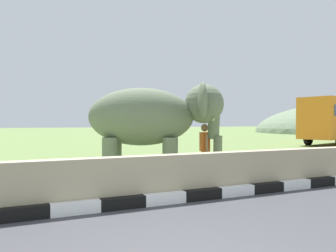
# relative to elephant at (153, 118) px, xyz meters

# --- Properties ---
(striped_curb) EXTENTS (16.20, 0.20, 0.24)m
(striped_curb) POSITION_rel_elephant_xyz_m (-2.24, -2.81, -1.71)
(striped_curb) COLOR white
(striped_curb) RESTS_ON ground_plane
(barrier_parapet) EXTENTS (28.00, 0.36, 1.00)m
(barrier_parapet) POSITION_rel_elephant_xyz_m (0.11, -2.51, -1.33)
(barrier_parapet) COLOR tan
(barrier_parapet) RESTS_ON ground_plane
(elephant) EXTENTS (4.03, 3.22, 2.83)m
(elephant) POSITION_rel_elephant_xyz_m (0.00, 0.00, 0.00)
(elephant) COLOR #657259
(elephant) RESTS_ON ground_plane
(person_handler) EXTENTS (0.35, 0.66, 1.66)m
(person_handler) POSITION_rel_elephant_xyz_m (1.56, -0.33, -0.91)
(person_handler) COLOR navy
(person_handler) RESTS_ON ground_plane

